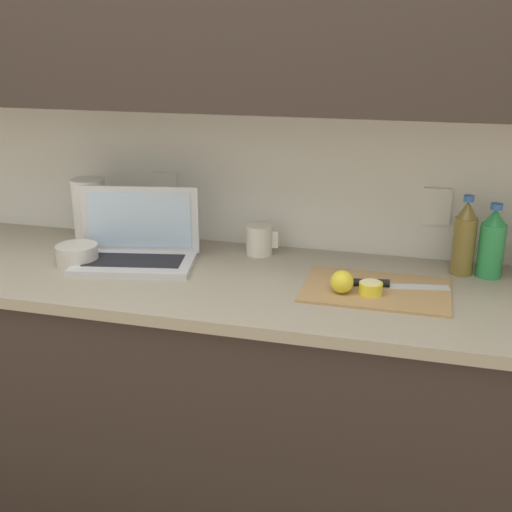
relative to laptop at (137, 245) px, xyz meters
name	(u,v)px	position (x,y,z in m)	size (l,w,h in m)	color
wall_back	(224,60)	(0.24, 0.20, 0.57)	(5.20, 0.38, 2.60)	white
counter_unit	(201,400)	(0.22, -0.05, -0.51)	(2.32, 0.65, 0.93)	#332823
laptop	(137,245)	(0.00, 0.00, 0.00)	(0.42, 0.29, 0.24)	silver
cutting_board	(376,290)	(0.77, -0.05, -0.05)	(0.42, 0.29, 0.01)	tan
knife	(383,284)	(0.79, -0.03, -0.04)	(0.28, 0.08, 0.02)	silver
lemon_half_cut	(371,288)	(0.76, -0.09, -0.03)	(0.07, 0.07, 0.04)	yellow
lemon_whole_beside	(342,282)	(0.68, -0.11, -0.02)	(0.07, 0.07, 0.07)	yellow
bottle_green_soda	(464,239)	(1.02, 0.16, 0.06)	(0.07, 0.07, 0.25)	olive
bottle_oil_tall	(492,244)	(1.10, 0.16, 0.05)	(0.08, 0.08, 0.23)	#2D934C
measuring_cup	(259,240)	(0.36, 0.18, -0.01)	(0.11, 0.09, 0.10)	silver
bowl_white	(77,255)	(-0.17, -0.07, -0.02)	(0.13, 0.13, 0.07)	beige
paper_towel_roll	(90,211)	(-0.25, 0.16, 0.06)	(0.12, 0.12, 0.23)	white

